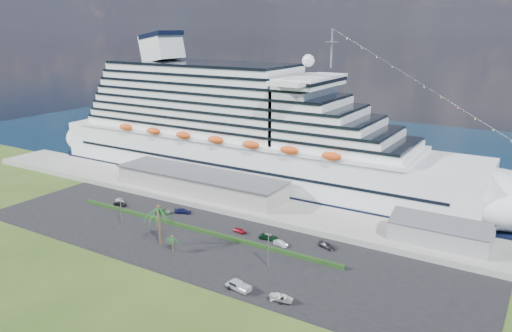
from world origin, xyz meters
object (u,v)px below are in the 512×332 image
Objects in this scene: cruise_ship at (247,135)px; parked_car_3 at (183,211)px; pickup_truck at (238,286)px; boat_trailer at (281,297)px.

cruise_ship is 37.98× the size of parked_car_3.
boat_trailer is (10.16, 0.63, 0.03)m from pickup_truck.
parked_car_3 is at bearing -86.91° from cruise_ship.
parked_car_3 is 0.85× the size of pickup_truck.
pickup_truck is 10.18m from boat_trailer.
cruise_ship reaches higher than parked_car_3.
cruise_ship is 31.18× the size of boat_trailer.
parked_car_3 is 57.39m from boat_trailer.
cruise_ship is 32.16× the size of pickup_truck.
boat_trailer is (49.65, -28.79, 0.40)m from parked_car_3.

